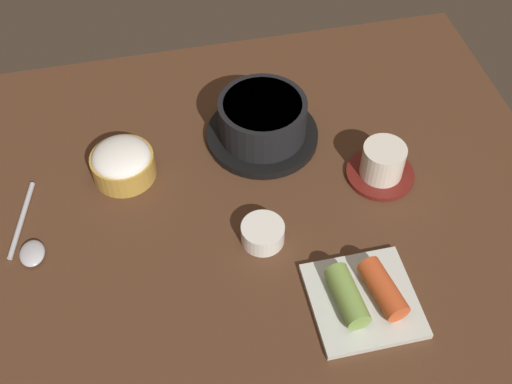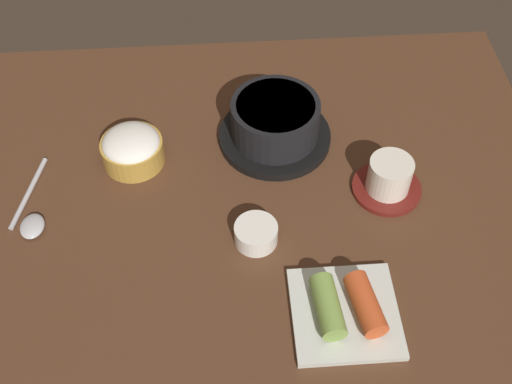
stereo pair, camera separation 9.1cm
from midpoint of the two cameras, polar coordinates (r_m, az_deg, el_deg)
dining_table at (r=101.49cm, az=1.35°, el=-0.77°), size 100.00×76.00×2.00cm
stone_pot at (r=106.18cm, az=4.15°, el=5.94°), size 18.61×18.61×7.94cm
rice_bowl at (r=104.35cm, az=-8.43°, el=3.71°), size 9.97×9.97×5.89cm
tea_cup_with_saucer at (r=102.25cm, az=14.12°, el=1.03°), size 10.80×10.80×6.28cm
banchan_cup_center at (r=94.28cm, az=2.76°, el=-3.81°), size 6.40×6.40×3.13cm
kimchi_plate at (r=89.23cm, az=10.85°, el=-10.29°), size 14.38×14.38×4.34cm
spoon at (r=101.72cm, az=-16.80°, el=-2.17°), size 5.44×16.13×1.35cm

